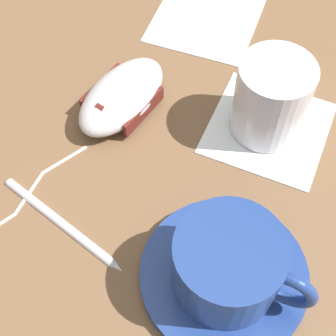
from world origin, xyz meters
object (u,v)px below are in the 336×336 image
computer_mouse (122,96)px  pen (61,222)px  saucer (224,276)px  drinking_glass (271,99)px  coffee_cup (230,265)px

computer_mouse → pen: (-0.13, -0.06, -0.02)m
saucer → computer_mouse: bearing=71.5°
drinking_glass → pen: (-0.22, 0.06, -0.04)m
drinking_glass → coffee_cup: bearing=-152.0°
computer_mouse → drinking_glass: (0.09, -0.12, 0.02)m
saucer → coffee_cup: coffee_cup is taller
saucer → coffee_cup: size_ratio=1.25×
computer_mouse → coffee_cup: bearing=-108.8°
saucer → pen: bearing=114.9°
saucer → pen: 0.16m
coffee_cup → pen: size_ratio=0.79×
saucer → pen: size_ratio=0.99×
saucer → pen: saucer is taller
saucer → pen: (-0.07, 0.14, -0.00)m
saucer → drinking_glass: 0.18m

